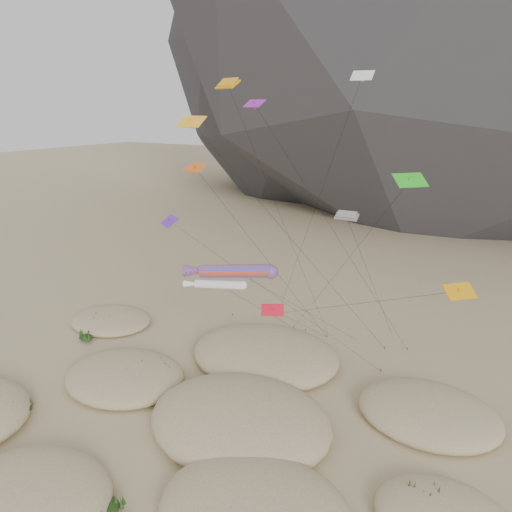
% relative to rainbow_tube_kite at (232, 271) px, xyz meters
% --- Properties ---
extents(ground, '(500.00, 500.00, 0.00)m').
position_rel_rainbow_tube_kite_xyz_m(ground, '(-0.14, -6.94, -12.59)').
color(ground, '#CCB789').
rests_on(ground, ground).
extents(dunes, '(51.46, 37.09, 3.98)m').
position_rel_rainbow_tube_kite_xyz_m(dunes, '(-1.24, -3.44, -11.88)').
color(dunes, '#CCB789').
rests_on(dunes, ground).
extents(dune_grass, '(43.63, 27.49, 1.53)m').
position_rel_rainbow_tube_kite_xyz_m(dune_grass, '(-1.28, -3.50, -11.73)').
color(dune_grass, black).
rests_on(dune_grass, ground).
extents(kite_stakes, '(21.89, 7.77, 0.30)m').
position_rel_rainbow_tube_kite_xyz_m(kite_stakes, '(1.57, 16.76, -12.44)').
color(kite_stakes, '#3F2D1E').
rests_on(kite_stakes, ground).
extents(rainbow_tube_kite, '(9.93, 19.21, 13.53)m').
position_rel_rainbow_tube_kite_xyz_m(rainbow_tube_kite, '(0.00, 0.00, 0.00)').
color(rainbow_tube_kite, '#ED4F19').
rests_on(rainbow_tube_kite, ground).
extents(white_tube_kite, '(5.89, 16.25, 11.42)m').
position_rel_rainbow_tube_kite_xyz_m(white_tube_kite, '(-2.07, 0.63, -1.78)').
color(white_tube_kite, white).
rests_on(white_tube_kite, ground).
extents(orange_parafoil, '(10.56, 8.30, 28.56)m').
position_rel_rainbow_tube_kite_xyz_m(orange_parafoil, '(-7.03, 10.62, 15.13)').
color(orange_parafoil, orange).
rests_on(orange_parafoil, ground).
extents(multi_parafoil, '(2.28, 14.85, 17.37)m').
position_rel_rainbow_tube_kite_xyz_m(multi_parafoil, '(7.53, 6.61, 4.12)').
color(multi_parafoil, orange).
rests_on(multi_parafoil, ground).
extents(delta_kites, '(31.20, 20.09, 28.74)m').
position_rel_rainbow_tube_kite_xyz_m(delta_kites, '(1.85, 5.33, 6.19)').
color(delta_kites, orange).
rests_on(delta_kites, ground).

